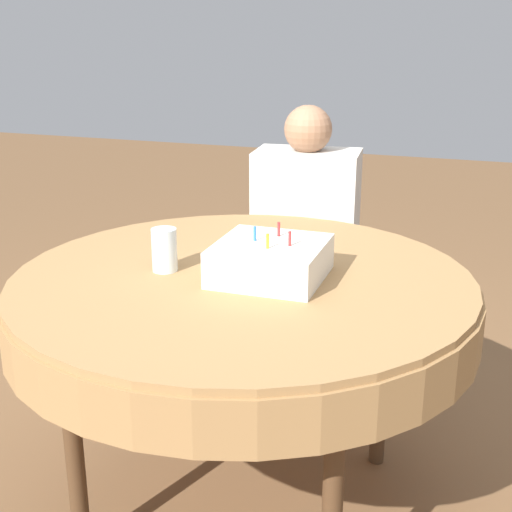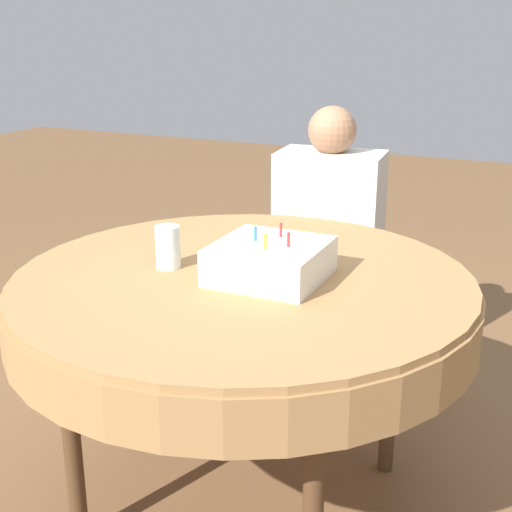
# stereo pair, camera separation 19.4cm
# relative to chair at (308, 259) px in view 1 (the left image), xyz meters

# --- Properties ---
(ground_plane) EXTENTS (12.00, 12.00, 0.00)m
(ground_plane) POSITION_rel_chair_xyz_m (0.06, -0.94, -0.49)
(ground_plane) COLOR brown
(dining_table) EXTENTS (1.30, 1.30, 0.75)m
(dining_table) POSITION_rel_chair_xyz_m (0.06, -0.94, 0.18)
(dining_table) COLOR #9E7547
(dining_table) RESTS_ON ground_plane
(chair) EXTENTS (0.44, 0.44, 0.90)m
(chair) POSITION_rel_chair_xyz_m (0.00, 0.00, 0.00)
(chair) COLOR #A37A4C
(chair) RESTS_ON ground_plane
(person) EXTENTS (0.42, 0.36, 1.12)m
(person) POSITION_rel_chair_xyz_m (0.01, -0.09, 0.19)
(person) COLOR #9E7051
(person) RESTS_ON ground_plane
(birthday_cake) EXTENTS (0.29, 0.29, 0.14)m
(birthday_cake) POSITION_rel_chair_xyz_m (0.14, -0.93, 0.31)
(birthday_cake) COLOR white
(birthday_cake) RESTS_ON dining_table
(drinking_glass) EXTENTS (0.07, 0.07, 0.12)m
(drinking_glass) POSITION_rel_chair_xyz_m (-0.16, -0.97, 0.32)
(drinking_glass) COLOR silver
(drinking_glass) RESTS_ON dining_table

